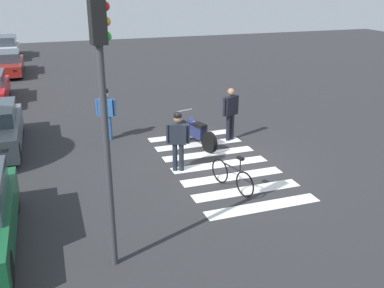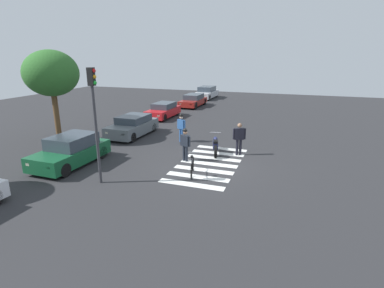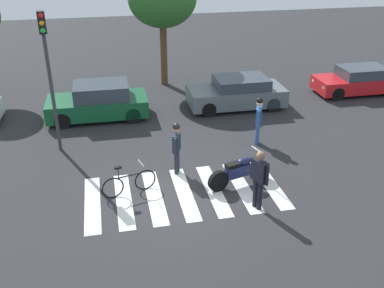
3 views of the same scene
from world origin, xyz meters
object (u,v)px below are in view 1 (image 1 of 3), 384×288
at_px(car_maroon_wagon, 6,63).
at_px(car_silver_sedan, 4,48).
at_px(leaning_bicycle, 232,176).
at_px(traffic_light_pole, 104,101).
at_px(officer_by_motorcycle, 178,137).
at_px(police_motorcycle, 196,132).
at_px(pedestrian_bystander, 106,110).
at_px(officer_on_foot, 231,110).

distance_m(car_maroon_wagon, car_silver_sedan, 6.28).
distance_m(leaning_bicycle, traffic_light_pole, 4.93).
relative_size(leaning_bicycle, officer_by_motorcycle, 0.94).
bearing_deg(police_motorcycle, traffic_light_pole, 146.87).
relative_size(officer_by_motorcycle, traffic_light_pole, 0.36).
height_order(officer_by_motorcycle, pedestrian_bystander, pedestrian_bystander).
distance_m(police_motorcycle, car_silver_sedan, 21.81).
bearing_deg(car_maroon_wagon, car_silver_sedan, 3.82).
bearing_deg(traffic_light_pole, leaning_bicycle, -57.34).
height_order(officer_by_motorcycle, car_silver_sedan, officer_by_motorcycle).
bearing_deg(officer_by_motorcycle, car_silver_sedan, 13.94).
bearing_deg(officer_by_motorcycle, police_motorcycle, -33.53).
bearing_deg(car_silver_sedan, pedestrian_bystander, -167.94).
bearing_deg(traffic_light_pole, officer_on_foot, -40.77).
xyz_separation_m(officer_by_motorcycle, car_maroon_wagon, (16.21, 5.16, -0.38)).
distance_m(leaning_bicycle, car_silver_sedan, 24.95).
bearing_deg(police_motorcycle, car_maroon_wagon, 23.50).
xyz_separation_m(car_maroon_wagon, traffic_light_pole, (-20.00, -2.70, 2.58)).
bearing_deg(car_silver_sedan, officer_on_foot, -158.79).
height_order(police_motorcycle, officer_on_foot, officer_on_foot).
height_order(leaning_bicycle, officer_on_foot, officer_on_foot).
relative_size(police_motorcycle, car_silver_sedan, 0.45).
bearing_deg(officer_on_foot, car_maroon_wagon, 27.85).
distance_m(officer_on_foot, car_maroon_wagon, 16.23).
bearing_deg(pedestrian_bystander, car_silver_sedan, 12.06).
xyz_separation_m(car_maroon_wagon, car_silver_sedan, (6.26, 0.42, 0.07)).
height_order(pedestrian_bystander, traffic_light_pole, traffic_light_pole).
relative_size(pedestrian_bystander, traffic_light_pole, 0.37).
bearing_deg(car_maroon_wagon, pedestrian_bystander, -164.12).
relative_size(officer_by_motorcycle, pedestrian_bystander, 0.97).
distance_m(officer_on_foot, traffic_light_pole, 7.77).
bearing_deg(police_motorcycle, pedestrian_bystander, 59.56).
distance_m(officer_on_foot, pedestrian_bystander, 4.13).
relative_size(leaning_bicycle, car_silver_sedan, 0.35).
bearing_deg(officer_on_foot, leaning_bicycle, 157.00).
relative_size(police_motorcycle, car_maroon_wagon, 0.48).
bearing_deg(car_silver_sedan, car_maroon_wagon, -176.18).
bearing_deg(police_motorcycle, leaning_bicycle, 176.62).
relative_size(police_motorcycle, officer_by_motorcycle, 1.20).
relative_size(police_motorcycle, leaning_bicycle, 1.28).
height_order(car_silver_sedan, traffic_light_pole, traffic_light_pole).
distance_m(officer_by_motorcycle, traffic_light_pole, 5.02).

